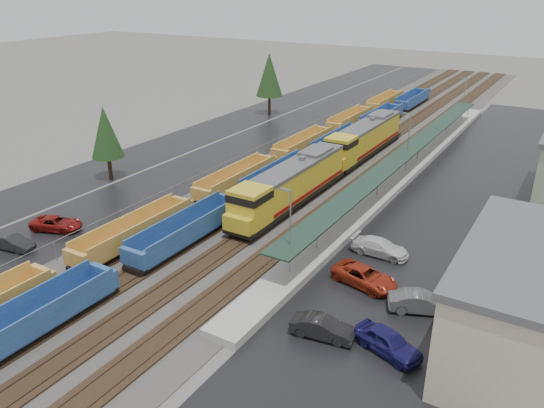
{
  "coord_description": "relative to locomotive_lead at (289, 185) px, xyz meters",
  "views": [
    {
      "loc": [
        27.94,
        -13.31,
        22.89
      ],
      "look_at": [
        2.37,
        28.99,
        2.0
      ],
      "focal_mm": 35.0,
      "sensor_mm": 36.0,
      "label": 1
    }
  ],
  "objects": [
    {
      "name": "well_string_yellow",
      "position": [
        -8.0,
        1.77,
        -1.42
      ],
      "size": [
        2.64,
        114.89,
        2.34
      ],
      "color": "#B78C33",
      "rests_on": "ground"
    },
    {
      "name": "parked_car_east_a",
      "position": [
        13.21,
        -18.65,
        -1.85
      ],
      "size": [
        2.25,
        4.71,
        1.49
      ],
      "primitive_type": "imported",
      "rotation": [
        0.0,
        0.0,
        1.72
      ],
      "color": "black",
      "rests_on": "ground"
    },
    {
      "name": "ballast_strip",
      "position": [
        -2.0,
        26.85,
        -2.55
      ],
      "size": [
        20.0,
        160.0,
        0.08
      ],
      "primitive_type": "cube",
      "color": "#302D2B",
      "rests_on": "ground"
    },
    {
      "name": "locomotive_lead",
      "position": [
        0.0,
        0.0,
        0.0
      ],
      "size": [
        3.29,
        21.68,
        4.91
      ],
      "color": "black",
      "rests_on": "ground"
    },
    {
      "name": "parked_car_east_d",
      "position": [
        17.67,
        -17.91,
        -1.77
      ],
      "size": [
        3.43,
        5.21,
        1.65
      ],
      "primitive_type": "imported",
      "rotation": [
        0.0,
        0.0,
        1.24
      ],
      "color": "#181654",
      "rests_on": "ground"
    },
    {
      "name": "well_string_blue",
      "position": [
        -4.0,
        4.94,
        -1.39
      ],
      "size": [
        2.75,
        117.83,
        2.44
      ],
      "color": "navy",
      "rests_on": "ground"
    },
    {
      "name": "parked_car_east_e",
      "position": [
        18.12,
        -12.08,
        -1.8
      ],
      "size": [
        3.43,
        5.04,
        1.57
      ],
      "primitive_type": "imported",
      "rotation": [
        0.0,
        0.0,
        1.98
      ],
      "color": "#525457",
      "rests_on": "ground"
    },
    {
      "name": "parked_car_west_c",
      "position": [
        -16.94,
        -16.84,
        -1.89
      ],
      "size": [
        3.93,
        5.54,
        1.4
      ],
      "primitive_type": "imported",
      "rotation": [
        0.0,
        0.0,
        1.92
      ],
      "color": "maroon",
      "rests_on": "ground"
    },
    {
      "name": "parked_car_east_b",
      "position": [
        13.1,
        -10.71,
        -1.83
      ],
      "size": [
        3.69,
        5.93,
        1.53
      ],
      "primitive_type": "imported",
      "rotation": [
        0.0,
        0.0,
        1.35
      ],
      "color": "#9B2813",
      "rests_on": "ground"
    },
    {
      "name": "tree_west_near",
      "position": [
        -24.0,
        -3.15,
        3.23
      ],
      "size": [
        3.96,
        3.96,
        9.0
      ],
      "color": "#332316",
      "rests_on": "ground"
    },
    {
      "name": "locomotive_trail",
      "position": [
        0.0,
        21.0,
        0.0
      ],
      "size": [
        3.29,
        21.68,
        4.91
      ],
      "color": "black",
      "rests_on": "ground"
    },
    {
      "name": "tree_west_far",
      "position": [
        -25.0,
        36.85,
        4.53
      ],
      "size": [
        4.84,
        4.84,
        11.0
      ],
      "color": "#332316",
      "rests_on": "ground"
    },
    {
      "name": "chainlink_fence",
      "position": [
        -11.5,
        25.29,
        -0.98
      ],
      "size": [
        0.08,
        160.04,
        2.02
      ],
      "color": "gray",
      "rests_on": "ground"
    },
    {
      "name": "parked_car_west_b",
      "position": [
        -16.97,
        -21.65,
        -1.89
      ],
      "size": [
        2.23,
        4.46,
        1.4
      ],
      "primitive_type": "imported",
      "rotation": [
        0.0,
        0.0,
        1.75
      ],
      "color": "black",
      "rests_on": "ground"
    },
    {
      "name": "east_commuter_lot",
      "position": [
        17.0,
        16.85,
        -2.58
      ],
      "size": [
        16.0,
        100.0,
        0.02
      ],
      "primitive_type": "cube",
      "color": "black",
      "rests_on": "ground"
    },
    {
      "name": "west_road",
      "position": [
        -27.0,
        26.85,
        -2.58
      ],
      "size": [
        9.0,
        160.0,
        0.02
      ],
      "primitive_type": "cube",
      "color": "black",
      "rests_on": "ground"
    },
    {
      "name": "parked_car_east_c",
      "position": [
        12.35,
        -5.19,
        -1.84
      ],
      "size": [
        2.12,
        5.2,
        1.51
      ],
      "primitive_type": "imported",
      "rotation": [
        0.0,
        0.0,
        1.57
      ],
      "color": "silver",
      "rests_on": "ground"
    },
    {
      "name": "trackbed",
      "position": [
        -2.0,
        26.85,
        -2.43
      ],
      "size": [
        14.6,
        160.0,
        0.22
      ],
      "color": "black",
      "rests_on": "ground"
    },
    {
      "name": "station_platform",
      "position": [
        7.5,
        16.86,
        -1.86
      ],
      "size": [
        3.0,
        80.0,
        8.0
      ],
      "color": "#9E9B93",
      "rests_on": "ground"
    },
    {
      "name": "west_parking_lot",
      "position": [
        -17.0,
        26.85,
        -2.58
      ],
      "size": [
        10.0,
        160.0,
        0.02
      ],
      "primitive_type": "cube",
      "color": "black",
      "rests_on": "ground"
    }
  ]
}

